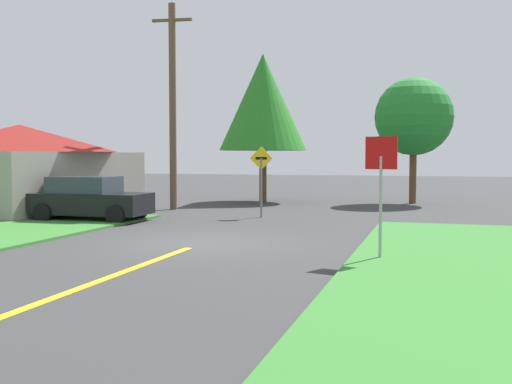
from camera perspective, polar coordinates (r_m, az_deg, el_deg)
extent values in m
plane|color=#373737|center=(16.24, -5.09, -4.88)|extent=(120.00, 120.00, 0.00)
cylinder|color=#9EA0A8|center=(13.58, 11.88, -1.57)|extent=(0.07, 0.07, 2.35)
cube|color=red|center=(13.53, 11.95, 3.70)|extent=(0.72, 0.21, 0.73)
cube|color=black|center=(22.45, -15.51, -1.06)|extent=(4.26, 2.01, 0.76)
cube|color=#2D3842|center=(22.54, -16.14, 0.68)|extent=(2.37, 1.72, 0.60)
cylinder|color=black|center=(22.60, -11.22, -1.73)|extent=(0.69, 0.25, 0.68)
cylinder|color=black|center=(20.99, -13.37, -2.15)|extent=(0.69, 0.25, 0.68)
cylinder|color=black|center=(23.98, -17.37, -1.53)|extent=(0.69, 0.25, 0.68)
cylinder|color=black|center=(22.47, -19.81, -1.90)|extent=(0.69, 0.25, 0.68)
cylinder|color=brown|center=(26.63, -8.01, 8.06)|extent=(0.31, 0.31, 9.03)
cube|color=brown|center=(27.20, -8.08, 16.04)|extent=(1.80, 0.33, 0.12)
cylinder|color=slate|center=(22.90, 0.51, 0.41)|extent=(0.08, 0.08, 2.28)
cube|color=yellow|center=(22.87, 0.51, 3.26)|extent=(0.91, 0.06, 0.91)
cube|color=black|center=(22.87, 0.51, 3.26)|extent=(0.45, 0.05, 0.10)
cylinder|color=brown|center=(30.75, 0.67, 1.54)|extent=(0.38, 0.38, 2.67)
cone|color=#277D24|center=(30.86, 0.68, 8.64)|extent=(4.51, 4.51, 4.96)
cylinder|color=brown|center=(30.69, 14.84, 1.53)|extent=(0.35, 0.35, 2.79)
sphere|color=#227F2C|center=(30.74, 14.92, 7.02)|extent=(3.86, 3.86, 3.86)
cube|color=gray|center=(27.79, -21.68, 0.95)|extent=(8.94, 8.71, 2.53)
pyramid|color=maroon|center=(27.78, -21.77, 4.80)|extent=(8.94, 8.71, 1.20)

